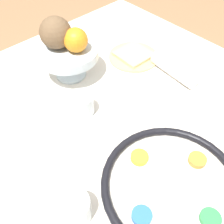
{
  "coord_description": "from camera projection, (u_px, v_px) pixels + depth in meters",
  "views": [
    {
      "loc": [
        -0.26,
        0.39,
        1.31
      ],
      "look_at": [
        0.09,
        0.06,
        0.77
      ],
      "focal_mm": 42.0,
      "sensor_mm": 36.0,
      "label": 1
    }
  ],
  "objects": [
    {
      "name": "seder_plate",
      "position": [
        172.0,
        186.0,
        0.61
      ],
      "size": [
        0.33,
        0.33,
        0.03
      ],
      "color": "silver",
      "rests_on": "dining_table"
    },
    {
      "name": "fruit_stand",
      "position": [
        68.0,
        54.0,
        0.84
      ],
      "size": [
        0.2,
        0.2,
        0.11
      ],
      "color": "silver",
      "rests_on": "dining_table"
    },
    {
      "name": "coconut",
      "position": [
        56.0,
        33.0,
        0.79
      ],
      "size": [
        0.1,
        0.1,
        0.1
      ],
      "color": "brown",
      "rests_on": "fruit_stand"
    },
    {
      "name": "bread_plate",
      "position": [
        134.0,
        56.0,
        0.96
      ],
      "size": [
        0.18,
        0.18,
        0.02
      ],
      "color": "tan",
      "rests_on": "dining_table"
    },
    {
      "name": "cup_near",
      "position": [
        74.0,
        209.0,
        0.55
      ],
      "size": [
        0.07,
        0.07,
        0.07
      ],
      "color": "silver",
      "rests_on": "dining_table"
    },
    {
      "name": "ground_plane",
      "position": [
        134.0,
        220.0,
        1.28
      ],
      "size": [
        8.0,
        8.0,
        0.0
      ],
      "primitive_type": "plane",
      "color": "#99704C"
    },
    {
      "name": "dining_table",
      "position": [
        140.0,
        187.0,
        1.01
      ],
      "size": [
        1.26,
        1.0,
        0.73
      ],
      "color": "silver",
      "rests_on": "ground_plane"
    },
    {
      "name": "cup_far",
      "position": [
        82.0,
        105.0,
        0.76
      ],
      "size": [
        0.07,
        0.07,
        0.07
      ],
      "color": "silver",
      "rests_on": "dining_table"
    },
    {
      "name": "orange_fruit",
      "position": [
        76.0,
        40.0,
        0.78
      ],
      "size": [
        0.07,
        0.07,
        0.07
      ],
      "color": "orange",
      "rests_on": "fruit_stand"
    },
    {
      "name": "napkin_roll",
      "position": [
        174.0,
        69.0,
        0.88
      ],
      "size": [
        0.18,
        0.07,
        0.05
      ],
      "color": "white",
      "rests_on": "dining_table"
    }
  ]
}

